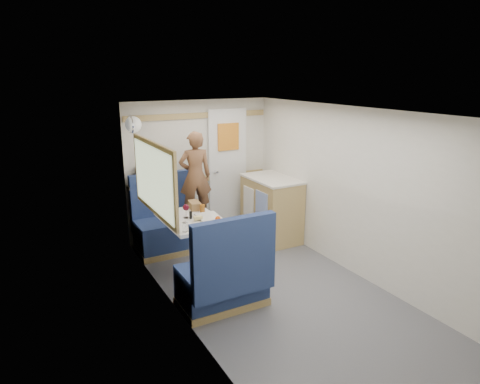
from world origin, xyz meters
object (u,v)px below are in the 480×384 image
person (195,176)px  wine_glass (186,208)px  duffel_bag (157,174)px  pepper_grinder (191,215)px  galley_counter (271,208)px  bread_loaf (195,205)px  tray (209,217)px  dome_light (133,124)px  beer_glass (202,208)px  tumbler_left (185,227)px  tumbler_mid (175,210)px  bench_far (168,229)px  orange_fruit (218,219)px  bench_near (225,281)px  dinette_table (192,231)px  cheese_block (198,218)px

person → wine_glass: (-0.40, -0.66, -0.20)m
person → wine_glass: 0.79m
duffel_bag → pepper_grinder: size_ratio=5.78×
galley_counter → bread_loaf: size_ratio=4.09×
tray → dome_light: bearing=122.2°
dome_light → beer_glass: (0.60, -0.70, -0.98)m
tray → tumbler_left: 0.52m
tumbler_mid → person: bearing=44.7°
tray → tumbler_left: size_ratio=3.22×
bench_far → beer_glass: (0.21, -0.72, 0.47)m
person → pepper_grinder: bearing=73.9°
dome_light → duffel_bag: size_ratio=0.39×
bench_far → orange_fruit: (0.20, -1.17, 0.47)m
duffel_bag → tray: bearing=-62.6°
bench_near → dome_light: 2.28m
pepper_grinder → wine_glass: bearing=126.3°
tray → bread_loaf: 0.39m
galley_counter → person: size_ratio=0.77×
duffel_bag → bread_loaf: (0.22, -0.80, -0.26)m
orange_fruit → tumbler_mid: size_ratio=0.57×
orange_fruit → pepper_grinder: size_ratio=0.73×
dinette_table → tray: bearing=-20.3°
tray → wine_glass: (-0.24, 0.11, 0.11)m
person → tumbler_left: (-0.58, -1.07, -0.27)m
tumbler_mid → dome_light: bearing=113.9°
wine_glass → pepper_grinder: bearing=-53.7°
tumbler_mid → beer_glass: 0.34m
bench_far → tumbler_mid: 0.80m
cheese_block → tumbler_left: bearing=-134.8°
dome_light → beer_glass: size_ratio=2.10×
beer_glass → bread_loaf: (-0.03, 0.17, -0.00)m
bread_loaf → dome_light: bearing=136.6°
orange_fruit → tumbler_mid: bearing=120.8°
orange_fruit → duffel_bag: bearing=99.7°
dinette_table → bread_loaf: bread_loaf is taller
dome_light → person: dome_light is taller
person → duffel_bag: size_ratio=2.29×
bench_far → tumbler_mid: size_ratio=9.06×
duffel_bag → person: bearing=-30.7°
bench_near → beer_glass: bearing=78.4°
galley_counter → bench_near: bearing=-136.1°
dinette_table → beer_glass: beer_glass is taller
bench_near → tray: bearing=76.6°
bench_far → person: person is taller
dinette_table → bench_far: size_ratio=0.88×
bench_near → tumbler_mid: size_ratio=9.06×
dinette_table → duffel_bag: duffel_bag is taller
tumbler_mid → pepper_grinder: bearing=-66.3°
dome_light → bread_loaf: (0.57, -0.53, -0.98)m
galley_counter → pepper_grinder: size_ratio=10.25×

